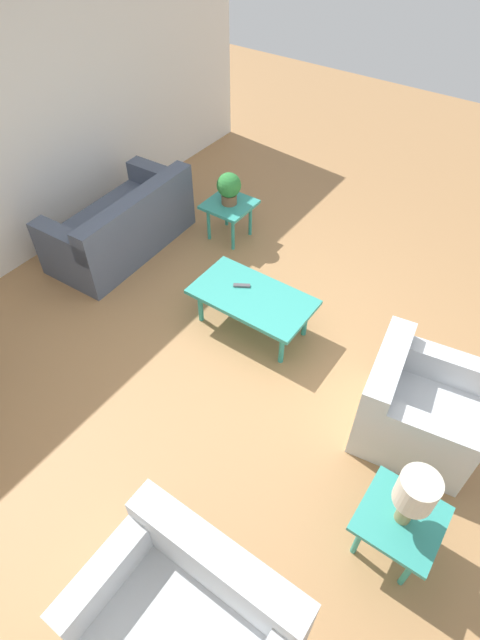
{
  "coord_description": "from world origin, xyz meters",
  "views": [
    {
      "loc": [
        -1.56,
        2.6,
        3.63
      ],
      "look_at": [
        0.16,
        0.17,
        0.55
      ],
      "focal_mm": 28.0,
      "sensor_mm": 36.0,
      "label": 1
    }
  ],
  "objects_px": {
    "coffee_table": "(252,299)",
    "table_lamp": "(415,494)",
    "armchair": "(414,407)",
    "side_table_plant": "(229,208)",
    "loveseat": "(191,622)",
    "side_table_lamp": "(399,522)",
    "potted_plant": "(229,187)",
    "sofa": "(123,226)"
  },
  "relations": [
    {
      "from": "loveseat",
      "to": "side_table_lamp",
      "type": "distance_m",
      "value": 1.44
    },
    {
      "from": "sofa",
      "to": "armchair",
      "type": "relative_size",
      "value": 1.76
    },
    {
      "from": "coffee_table",
      "to": "side_table_lamp",
      "type": "xyz_separation_m",
      "value": [
        -1.97,
        1.2,
        0.01
      ]
    },
    {
      "from": "loveseat",
      "to": "side_table_plant",
      "type": "relative_size",
      "value": 2.28
    },
    {
      "from": "loveseat",
      "to": "coffee_table",
      "type": "relative_size",
      "value": 1.03
    },
    {
      "from": "sofa",
      "to": "coffee_table",
      "type": "relative_size",
      "value": 1.51
    },
    {
      "from": "side_table_plant",
      "to": "side_table_lamp",
      "type": "xyz_separation_m",
      "value": [
        -3.03,
        2.29,
        0.0
      ]
    },
    {
      "from": "loveseat",
      "to": "side_table_lamp",
      "type": "relative_size",
      "value": 2.28
    },
    {
      "from": "armchair",
      "to": "potted_plant",
      "type": "xyz_separation_m",
      "value": [
        2.77,
        -1.32,
        0.36
      ]
    },
    {
      "from": "loveseat",
      "to": "table_lamp",
      "type": "xyz_separation_m",
      "value": [
        -0.77,
        -1.21,
        0.5
      ]
    },
    {
      "from": "coffee_table",
      "to": "side_table_lamp",
      "type": "relative_size",
      "value": 2.21
    },
    {
      "from": "side_table_plant",
      "to": "sofa",
      "type": "bearing_deg",
      "value": 45.54
    },
    {
      "from": "sofa",
      "to": "potted_plant",
      "type": "distance_m",
      "value": 1.28
    },
    {
      "from": "sofa",
      "to": "side_table_lamp",
      "type": "relative_size",
      "value": 3.33
    },
    {
      "from": "armchair",
      "to": "coffee_table",
      "type": "xyz_separation_m",
      "value": [
        1.71,
        -0.24,
        0.07
      ]
    },
    {
      "from": "side_table_plant",
      "to": "side_table_lamp",
      "type": "distance_m",
      "value": 3.8
    },
    {
      "from": "side_table_lamp",
      "to": "armchair",
      "type": "bearing_deg",
      "value": -74.74
    },
    {
      "from": "coffee_table",
      "to": "side_table_lamp",
      "type": "height_order",
      "value": "side_table_lamp"
    },
    {
      "from": "armchair",
      "to": "side_table_lamp",
      "type": "xyz_separation_m",
      "value": [
        -0.26,
        0.96,
        0.08
      ]
    },
    {
      "from": "sofa",
      "to": "loveseat",
      "type": "height_order",
      "value": "loveseat"
    },
    {
      "from": "side_table_plant",
      "to": "potted_plant",
      "type": "bearing_deg",
      "value": -45.0
    },
    {
      "from": "armchair",
      "to": "coffee_table",
      "type": "height_order",
      "value": "armchair"
    },
    {
      "from": "table_lamp",
      "to": "potted_plant",
      "type": "bearing_deg",
      "value": -37.05
    },
    {
      "from": "armchair",
      "to": "coffee_table",
      "type": "distance_m",
      "value": 1.72
    },
    {
      "from": "loveseat",
      "to": "table_lamp",
      "type": "relative_size",
      "value": 2.39
    },
    {
      "from": "side_table_lamp",
      "to": "potted_plant",
      "type": "bearing_deg",
      "value": -37.05
    },
    {
      "from": "coffee_table",
      "to": "side_table_plant",
      "type": "height_order",
      "value": "side_table_plant"
    },
    {
      "from": "potted_plant",
      "to": "table_lamp",
      "type": "height_order",
      "value": "table_lamp"
    },
    {
      "from": "potted_plant",
      "to": "table_lamp",
      "type": "bearing_deg",
      "value": 142.95
    },
    {
      "from": "side_table_plant",
      "to": "side_table_lamp",
      "type": "height_order",
      "value": "same"
    },
    {
      "from": "loveseat",
      "to": "potted_plant",
      "type": "distance_m",
      "value": 4.18
    },
    {
      "from": "side_table_plant",
      "to": "side_table_lamp",
      "type": "relative_size",
      "value": 1.0
    },
    {
      "from": "armchair",
      "to": "side_table_plant",
      "type": "distance_m",
      "value": 3.07
    },
    {
      "from": "side_table_plant",
      "to": "loveseat",
      "type": "bearing_deg",
      "value": 122.92
    },
    {
      "from": "loveseat",
      "to": "side_table_lamp",
      "type": "xyz_separation_m",
      "value": [
        -0.77,
        -1.21,
        0.09
      ]
    },
    {
      "from": "side_table_plant",
      "to": "side_table_lamp",
      "type": "bearing_deg",
      "value": 142.95
    },
    {
      "from": "armchair",
      "to": "side_table_lamp",
      "type": "bearing_deg",
      "value": -173.65
    },
    {
      "from": "coffee_table",
      "to": "side_table_lamp",
      "type": "bearing_deg",
      "value": 148.63
    },
    {
      "from": "coffee_table",
      "to": "table_lamp",
      "type": "xyz_separation_m",
      "value": [
        -1.97,
        1.2,
        0.43
      ]
    },
    {
      "from": "sofa",
      "to": "table_lamp",
      "type": "height_order",
      "value": "table_lamp"
    },
    {
      "from": "table_lamp",
      "to": "sofa",
      "type": "bearing_deg",
      "value": -19.92
    },
    {
      "from": "armchair",
      "to": "loveseat",
      "type": "relative_size",
      "value": 0.83
    }
  ]
}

